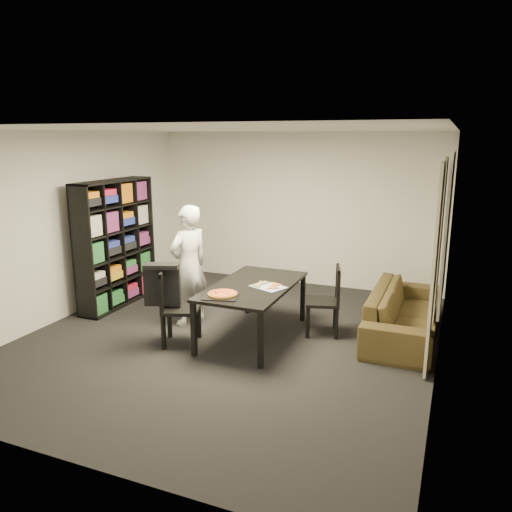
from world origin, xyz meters
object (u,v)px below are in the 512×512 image
at_px(bookshelf, 116,243).
at_px(person, 189,265).
at_px(baking_tray, 221,296).
at_px(pepperoni_pizza, 223,294).
at_px(dining_table, 253,289).
at_px(chair_left, 173,302).
at_px(sofa, 404,312).
at_px(chair_right, 329,296).

xyz_separation_m(bookshelf, person, (1.42, -0.31, -0.13)).
height_order(baking_tray, pepperoni_pizza, pepperoni_pizza).
bearing_deg(dining_table, person, 172.24).
bearing_deg(dining_table, bookshelf, 169.67).
bearing_deg(bookshelf, baking_tray, -24.65).
relative_size(dining_table, person, 1.02).
height_order(bookshelf, dining_table, bookshelf).
bearing_deg(dining_table, baking_tray, -104.93).
height_order(chair_left, person, person).
bearing_deg(sofa, person, 103.56).
xyz_separation_m(bookshelf, dining_table, (2.42, -0.44, -0.31)).
xyz_separation_m(chair_left, pepperoni_pizza, (0.67, 0.00, 0.18)).
distance_m(chair_left, sofa, 2.96).
relative_size(chair_left, pepperoni_pizza, 2.72).
bearing_deg(chair_left, dining_table, -76.55).
bearing_deg(baking_tray, person, 138.83).
relative_size(dining_table, baking_tray, 4.20).
relative_size(chair_right, pepperoni_pizza, 2.59).
height_order(chair_right, person, person).
height_order(person, baking_tray, person).
bearing_deg(person, pepperoni_pizza, 73.84).
bearing_deg(chair_left, sofa, -83.22).
relative_size(chair_right, baking_tray, 2.27).
distance_m(chair_left, chair_right, 1.99).
height_order(chair_left, pepperoni_pizza, chair_left).
bearing_deg(person, baking_tray, 72.22).
height_order(bookshelf, chair_left, bookshelf).
distance_m(bookshelf, person, 1.46).
height_order(chair_right, baking_tray, chair_right).
xyz_separation_m(bookshelf, baking_tray, (2.26, -1.04, -0.24)).
bearing_deg(pepperoni_pizza, chair_right, 45.27).
xyz_separation_m(chair_left, person, (-0.17, 0.70, 0.28)).
relative_size(dining_table, pepperoni_pizza, 4.80).
distance_m(chair_right, sofa, 1.00).
height_order(bookshelf, baking_tray, bookshelf).
bearing_deg(baking_tray, dining_table, 75.07).
relative_size(bookshelf, pepperoni_pizza, 5.43).
height_order(person, sofa, person).
relative_size(bookshelf, chair_right, 2.09).
relative_size(baking_tray, pepperoni_pizza, 1.14).
xyz_separation_m(dining_table, pepperoni_pizza, (-0.15, -0.56, 0.09)).
bearing_deg(chair_left, baking_tray, -113.76).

